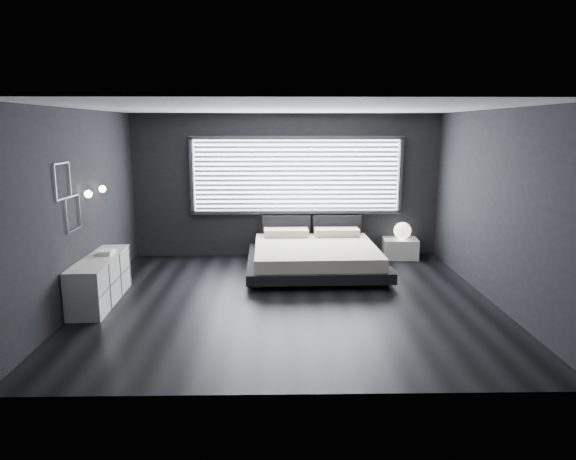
{
  "coord_description": "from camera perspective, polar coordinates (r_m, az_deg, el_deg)",
  "views": [
    {
      "loc": [
        -0.15,
        -7.3,
        2.55
      ],
      "look_at": [
        0.0,
        0.85,
        0.9
      ],
      "focal_mm": 32.0,
      "sensor_mm": 36.0,
      "label": 1
    }
  ],
  "objects": [
    {
      "name": "sconce_near",
      "position": [
        7.9,
        -21.33,
        3.75
      ],
      "size": [
        0.18,
        0.11,
        0.11
      ],
      "color": "silver",
      "rests_on": "ground"
    },
    {
      "name": "nightstand",
      "position": [
        10.36,
        12.34,
        -1.98
      ],
      "size": [
        0.71,
        0.61,
        0.39
      ],
      "primitive_type": "cube",
      "rotation": [
        0.0,
        0.0,
        -0.09
      ],
      "color": "silver",
      "rests_on": "ground"
    },
    {
      "name": "room",
      "position": [
        7.39,
        0.12,
        2.49
      ],
      "size": [
        6.04,
        6.0,
        2.8
      ],
      "color": "black",
      "rests_on": "ground"
    },
    {
      "name": "wall_art_lower",
      "position": [
        7.64,
        -22.75,
        1.74
      ],
      "size": [
        0.01,
        0.48,
        0.48
      ],
      "color": "#47474C",
      "rests_on": "ground"
    },
    {
      "name": "orb_lamp",
      "position": [
        10.24,
        12.6,
        -0.08
      ],
      "size": [
        0.33,
        0.33,
        0.33
      ],
      "primitive_type": "sphere",
      "color": "white",
      "rests_on": "nightstand"
    },
    {
      "name": "dresser",
      "position": [
        8.05,
        -20.13,
        -5.23
      ],
      "size": [
        0.53,
        1.7,
        0.67
      ],
      "color": "silver",
      "rests_on": "ground"
    },
    {
      "name": "headboard",
      "position": [
        10.16,
        2.63,
        0.19
      ],
      "size": [
        1.96,
        0.16,
        0.52
      ],
      "color": "black",
      "rests_on": "ground"
    },
    {
      "name": "window",
      "position": [
        10.05,
        0.95,
        6.07
      ],
      "size": [
        4.14,
        0.09,
        1.52
      ],
      "color": "white",
      "rests_on": "ground"
    },
    {
      "name": "sconce_far",
      "position": [
        8.46,
        -19.95,
        4.31
      ],
      "size": [
        0.18,
        0.11,
        0.11
      ],
      "color": "silver",
      "rests_on": "ground"
    },
    {
      "name": "wall_art_upper",
      "position": [
        7.35,
        -23.74,
        5.01
      ],
      "size": [
        0.01,
        0.48,
        0.48
      ],
      "color": "#47474C",
      "rests_on": "ground"
    },
    {
      "name": "bed",
      "position": [
        9.2,
        3.02,
        -2.81
      ],
      "size": [
        2.44,
        2.34,
        0.62
      ],
      "color": "black",
      "rests_on": "ground"
    },
    {
      "name": "book_stack",
      "position": [
        8.16,
        -19.65,
        -2.32
      ],
      "size": [
        0.24,
        0.32,
        0.06
      ],
      "color": "white",
      "rests_on": "dresser"
    }
  ]
}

